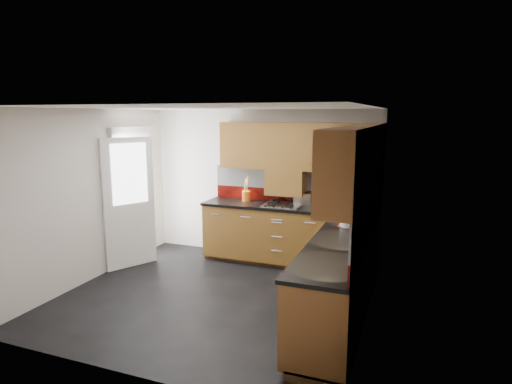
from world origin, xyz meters
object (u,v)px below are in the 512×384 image
at_px(gas_hob, 282,205).
at_px(toaster, 302,199).
at_px(utensil_pot, 246,195).
at_px(food_processor, 348,215).

relative_size(gas_hob, toaster, 1.93).
bearing_deg(utensil_pot, food_processor, -30.01).
distance_m(toaster, food_processor, 1.37).
xyz_separation_m(gas_hob, toaster, (0.26, 0.16, 0.08)).
relative_size(gas_hob, utensil_pot, 1.21).
height_order(toaster, food_processor, food_processor).
distance_m(gas_hob, toaster, 0.31).
xyz_separation_m(gas_hob, utensil_pot, (-0.65, 0.13, 0.09)).
bearing_deg(food_processor, toaster, 129.30).
xyz_separation_m(utensil_pot, toaster, (0.91, 0.03, -0.01)).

